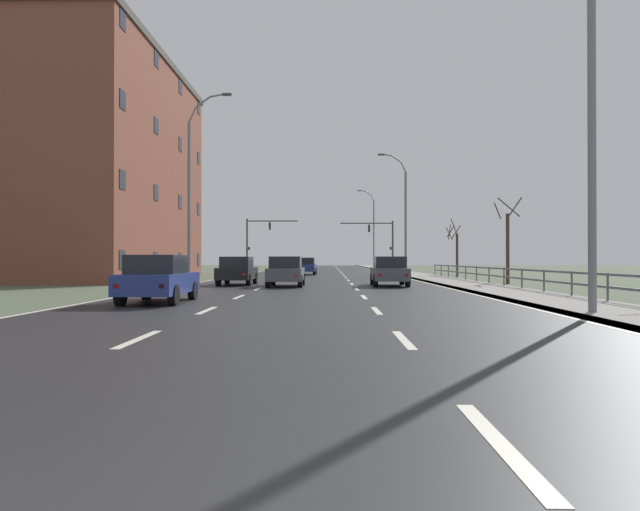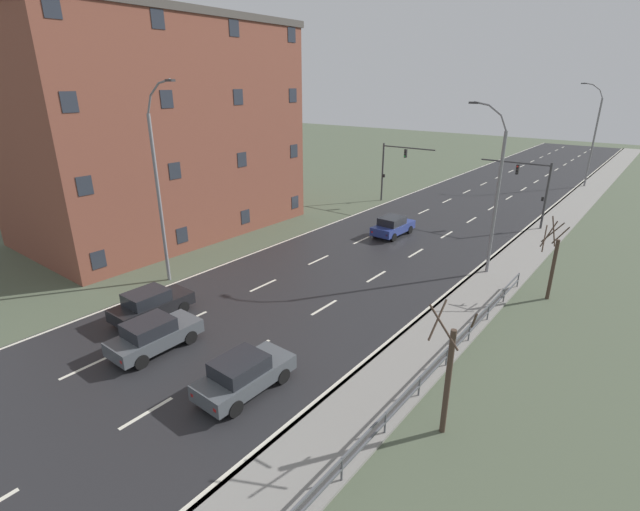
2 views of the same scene
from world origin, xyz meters
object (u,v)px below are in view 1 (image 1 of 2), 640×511
street_lamp_midground (404,216)px  street_lamp_distant (373,230)px  traffic_signal_left (257,237)px  brick_building (86,169)px  car_far_left (159,278)px  car_near_left (389,271)px  car_far_right (286,271)px  car_distant (306,266)px  traffic_signal_right (382,238)px  car_near_right (237,271)px  street_lamp_foreground (584,105)px  street_lamp_left_bank (192,190)px

street_lamp_midground → street_lamp_distant: 33.17m
traffic_signal_left → brick_building: bearing=-117.2°
street_lamp_distant → car_far_left: size_ratio=2.79×
street_lamp_midground → traffic_signal_left: size_ratio=1.79×
car_near_left → car_far_left: bearing=-127.1°
car_far_right → street_lamp_distant: bearing=80.6°
car_distant → brick_building: bearing=-146.5°
traffic_signal_right → car_near_left: 30.27m
street_lamp_distant → traffic_signal_left: 24.99m
traffic_signal_right → car_near_left: size_ratio=1.38×
brick_building → car_near_right: bearing=-37.6°
street_lamp_midground → car_near_right: 20.75m
street_lamp_foreground → street_lamp_midground: (0.03, 33.16, -0.14)m
street_lamp_midground → traffic_signal_right: size_ratio=1.84×
street_lamp_left_bank → car_near_left: bearing=-21.8°
street_lamp_left_bank → brick_building: bearing=145.8°
car_distant → car_far_left: same height
street_lamp_foreground → street_lamp_distant: 66.32m
car_near_left → car_far_left: 14.22m
street_lamp_midground → car_far_right: (-8.65, -18.40, -4.34)m
traffic_signal_left → car_far_left: size_ratio=1.42×
street_lamp_left_bank → traffic_signal_left: 26.06m
street_lamp_foreground → car_near_right: (-11.44, 16.42, -4.48)m
street_lamp_left_bank → car_far_right: bearing=-39.5°
street_lamp_distant → car_far_left: (-11.98, -62.30, -4.85)m
street_lamp_distant → brick_building: (-24.34, -40.00, 2.44)m
traffic_signal_right → car_far_left: (-11.29, -41.22, -2.93)m
traffic_signal_left → car_far_right: (5.62, -31.13, -3.10)m
traffic_signal_left → car_distant: size_ratio=1.41×
traffic_signal_right → car_near_left: traffic_signal_right is taller
car_far_left → traffic_signal_left: bearing=92.0°
brick_building → car_far_left: bearing=-61.0°
street_lamp_foreground → car_near_left: (-3.19, 15.23, -4.48)m
street_lamp_foreground → traffic_signal_right: size_ratio=1.90×
street_lamp_foreground → traffic_signal_right: street_lamp_foreground is taller
street_lamp_foreground → traffic_signal_left: (-14.24, 45.89, -1.37)m
car_far_left → brick_building: brick_building is taller
street_lamp_foreground → car_near_right: 20.51m
car_distant → brick_building: (-15.83, -9.88, 7.30)m
street_lamp_foreground → car_far_left: 13.38m
brick_building → car_far_right: bearing=-36.4°
car_far_left → brick_building: (-12.36, 22.30, 7.30)m
car_near_left → car_far_right: (-5.43, -0.47, 0.00)m
traffic_signal_right → traffic_signal_left: traffic_signal_left is taller
car_distant → car_near_left: 21.63m
car_near_right → brick_building: bearing=142.4°
street_lamp_distant → car_near_right: (-11.48, -49.90, -4.85)m
traffic_signal_left → brick_building: (-10.06, -19.56, 4.19)m
street_lamp_left_bank → car_near_right: size_ratio=2.86×
car_near_right → car_far_right: bearing=-30.5°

